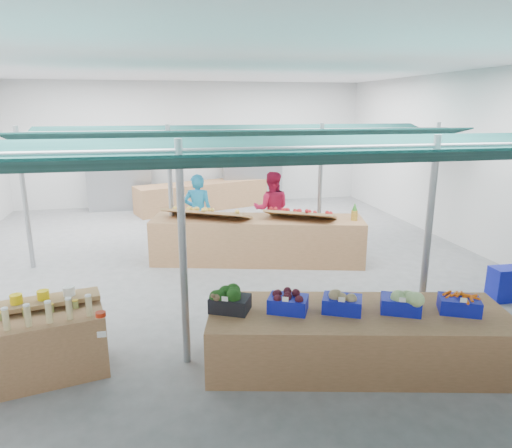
% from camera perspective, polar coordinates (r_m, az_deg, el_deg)
% --- Properties ---
extents(floor, '(13.00, 13.00, 0.00)m').
position_cam_1_polar(floor, '(10.29, -4.54, -4.68)').
color(floor, slate).
rests_on(floor, ground).
extents(hall, '(13.00, 13.00, 13.00)m').
position_cam_1_polar(hall, '(11.17, -5.85, 10.69)').
color(hall, silver).
rests_on(hall, ground).
extents(pole_grid, '(10.00, 4.60, 3.00)m').
position_cam_1_polar(pole_grid, '(8.29, 2.02, 3.63)').
color(pole_grid, gray).
rests_on(pole_grid, floor).
extents(awnings, '(9.50, 7.08, 0.30)m').
position_cam_1_polar(awnings, '(8.16, 2.09, 10.32)').
color(awnings, black).
rests_on(awnings, pole_grid).
extents(back_shelving_left, '(2.00, 0.50, 2.00)m').
position_cam_1_polar(back_shelving_left, '(15.87, -16.67, 5.29)').
color(back_shelving_left, '#B23F33').
rests_on(back_shelving_left, floor).
extents(back_shelving_right, '(2.00, 0.50, 2.00)m').
position_cam_1_polar(back_shelving_right, '(16.15, -0.48, 6.05)').
color(back_shelving_right, '#B23F33').
rests_on(back_shelving_right, floor).
extents(bottle_shelf, '(2.01, 1.46, 1.11)m').
position_cam_1_polar(bottle_shelf, '(6.63, -26.76, -13.31)').
color(bottle_shelf, brown).
rests_on(bottle_shelf, floor).
extents(veg_counter, '(4.11, 2.16, 0.76)m').
position_cam_1_polar(veg_counter, '(6.41, 12.48, -13.69)').
color(veg_counter, brown).
rests_on(veg_counter, floor).
extents(fruit_counter, '(4.75, 2.24, 0.99)m').
position_cam_1_polar(fruit_counter, '(10.14, 0.17, -1.98)').
color(fruit_counter, brown).
rests_on(fruit_counter, floor).
extents(far_counter, '(5.10, 2.56, 0.91)m').
position_cam_1_polar(far_counter, '(15.59, -5.73, 3.63)').
color(far_counter, brown).
rests_on(far_counter, floor).
extents(crate_stack, '(0.52, 0.38, 0.61)m').
position_cam_1_polar(crate_stack, '(9.32, 28.65, -6.59)').
color(crate_stack, '#0F18A7').
rests_on(crate_stack, floor).
extents(vendor_left, '(0.77, 0.60, 1.85)m').
position_cam_1_polar(vendor_left, '(10.91, -7.25, 1.42)').
color(vendor_left, '#1C82B8').
rests_on(vendor_left, floor).
extents(vendor_right, '(1.05, 0.91, 1.85)m').
position_cam_1_polar(vendor_right, '(11.21, 1.96, 1.87)').
color(vendor_right, '#AF153B').
rests_on(vendor_right, floor).
extents(crate_broccoli, '(0.60, 0.53, 0.35)m').
position_cam_1_polar(crate_broccoli, '(6.06, -3.27, -9.40)').
color(crate_broccoli, black).
rests_on(crate_broccoli, veg_counter).
extents(crate_beets, '(0.60, 0.53, 0.29)m').
position_cam_1_polar(crate_beets, '(6.07, 4.04, -9.65)').
color(crate_beets, '#0F18A7').
rests_on(crate_beets, veg_counter).
extents(crate_celeriac, '(0.60, 0.53, 0.31)m').
position_cam_1_polar(crate_celeriac, '(6.14, 10.73, -9.44)').
color(crate_celeriac, '#0F18A7').
rests_on(crate_celeriac, veg_counter).
extents(crate_cabbage, '(0.60, 0.53, 0.35)m').
position_cam_1_polar(crate_cabbage, '(6.31, 17.66, -9.09)').
color(crate_cabbage, '#0F18A7').
rests_on(crate_cabbage, veg_counter).
extents(crate_carrots, '(0.60, 0.53, 0.29)m').
position_cam_1_polar(crate_carrots, '(6.59, 24.06, -9.12)').
color(crate_carrots, '#0F18A7').
rests_on(crate_carrots, veg_counter).
extents(sparrow, '(0.12, 0.09, 0.11)m').
position_cam_1_polar(sparrow, '(5.91, -5.06, -9.11)').
color(sparrow, brown).
rests_on(sparrow, crate_broccoli).
extents(pole_ribbon, '(0.12, 0.12, 0.28)m').
position_cam_1_polar(pole_ribbon, '(5.53, -18.84, -10.85)').
color(pole_ribbon, red).
rests_on(pole_ribbon, pole_grid).
extents(apple_heap_yellow, '(2.00, 1.55, 0.27)m').
position_cam_1_polar(apple_heap_yellow, '(9.97, -6.19, 1.57)').
color(apple_heap_yellow, '#997247').
rests_on(apple_heap_yellow, fruit_counter).
extents(apple_heap_red, '(1.65, 1.35, 0.27)m').
position_cam_1_polar(apple_heap_red, '(9.88, 5.58, 1.46)').
color(apple_heap_red, '#997247').
rests_on(apple_heap_red, fruit_counter).
extents(pineapple, '(0.14, 0.14, 0.39)m').
position_cam_1_polar(pineapple, '(10.00, 12.21, 1.46)').
color(pineapple, '#8C6019').
rests_on(pineapple, fruit_counter).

